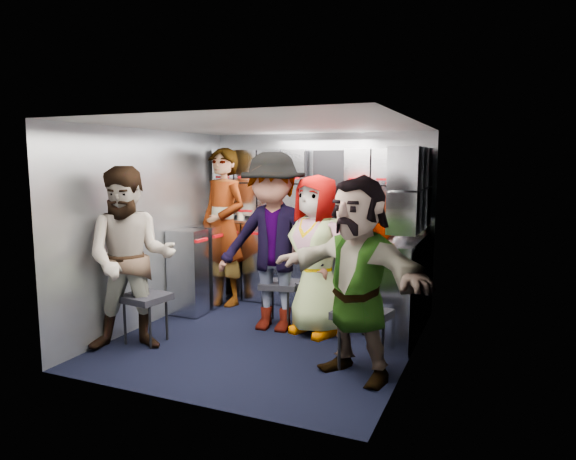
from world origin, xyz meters
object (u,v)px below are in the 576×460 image
at_px(attendant_arc_d, 358,256).
at_px(attendant_arc_e, 357,277).
at_px(jump_seat_center, 322,288).
at_px(jump_seat_mid_right, 362,289).
at_px(jump_seat_mid_left, 280,287).
at_px(jump_seat_near_left, 145,300).
at_px(attendant_arc_a, 131,259).
at_px(attendant_arc_b, 273,242).
at_px(jump_seat_near_right, 362,317).
at_px(attendant_arc_c, 316,255).
at_px(attendant_standing, 223,227).

relative_size(attendant_arc_d, attendant_arc_e, 0.95).
xyz_separation_m(jump_seat_center, jump_seat_mid_right, (0.36, 0.28, -0.04)).
bearing_deg(jump_seat_mid_left, jump_seat_near_left, -133.57).
distance_m(attendant_arc_a, attendant_arc_e, 2.11).
xyz_separation_m(attendant_arc_b, attendant_arc_d, (0.82, 0.34, -0.14)).
bearing_deg(attendant_arc_b, jump_seat_mid_right, 28.53).
height_order(jump_seat_near_left, jump_seat_near_right, jump_seat_near_right).
height_order(jump_seat_near_left, attendant_arc_e, attendant_arc_e).
distance_m(jump_seat_mid_left, jump_seat_center, 0.46).
bearing_deg(attendant_arc_e, jump_seat_near_right, 113.19).
relative_size(attendant_arc_a, attendant_arc_c, 1.06).
xyz_separation_m(attendant_arc_b, attendant_arc_e, (1.12, -0.81, -0.10)).
xyz_separation_m(jump_seat_mid_left, jump_seat_near_right, (1.12, -0.81, 0.03)).
distance_m(jump_seat_near_left, attendant_standing, 1.61).
bearing_deg(jump_seat_center, attendant_arc_e, -57.58).
relative_size(jump_seat_mid_left, attendant_arc_e, 0.28).
height_order(jump_seat_center, attendant_arc_d, attendant_arc_d).
distance_m(attendant_arc_c, attendant_arc_d, 0.46).
bearing_deg(attendant_arc_e, attendant_arc_b, 167.34).
xyz_separation_m(jump_seat_near_left, attendant_arc_c, (1.43, 0.91, 0.39)).
height_order(jump_seat_near_left, attendant_arc_c, attendant_arc_c).
bearing_deg(jump_seat_mid_right, attendant_arc_e, -77.17).
relative_size(jump_seat_mid_left, attendant_arc_c, 0.29).
bearing_deg(jump_seat_center, jump_seat_near_left, -142.88).
distance_m(jump_seat_center, attendant_standing, 1.59).
distance_m(jump_seat_mid_right, attendant_arc_a, 2.42).
height_order(jump_seat_near_left, attendant_arc_b, attendant_arc_b).
distance_m(jump_seat_mid_left, attendant_arc_c, 0.62).
height_order(jump_seat_mid_left, attendant_standing, attendant_standing).
relative_size(jump_seat_mid_left, jump_seat_center, 0.92).
relative_size(attendant_standing, attendant_arc_d, 1.22).
bearing_deg(jump_seat_near_right, attendant_arc_e, -90.00).
bearing_deg(attendant_arc_a, jump_seat_near_left, 58.89).
height_order(jump_seat_center, attendant_standing, attendant_standing).
distance_m(jump_seat_mid_left, jump_seat_near_right, 1.38).
distance_m(jump_seat_near_left, jump_seat_near_right, 2.11).
relative_size(jump_seat_mid_right, jump_seat_near_right, 0.93).
xyz_separation_m(jump_seat_mid_left, attendant_standing, (-0.98, 0.49, 0.55)).
relative_size(jump_seat_near_left, jump_seat_mid_right, 1.03).
height_order(jump_seat_mid_left, attendant_arc_e, attendant_arc_e).
bearing_deg(attendant_standing, jump_seat_mid_right, 13.72).
bearing_deg(attendant_arc_e, attendant_arc_a, -150.88).
bearing_deg(jump_seat_near_right, jump_seat_mid_right, 104.75).
height_order(jump_seat_center, attendant_arc_e, attendant_arc_e).
bearing_deg(attendant_arc_a, attendant_arc_e, -25.18).
height_order(jump_seat_mid_left, attendant_arc_b, attendant_arc_b).
relative_size(jump_seat_mid_left, attendant_arc_d, 0.30).
relative_size(attendant_arc_a, attendant_arc_e, 1.04).
distance_m(jump_seat_mid_left, attendant_arc_e, 1.55).
distance_m(jump_seat_center, jump_seat_near_right, 1.09).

